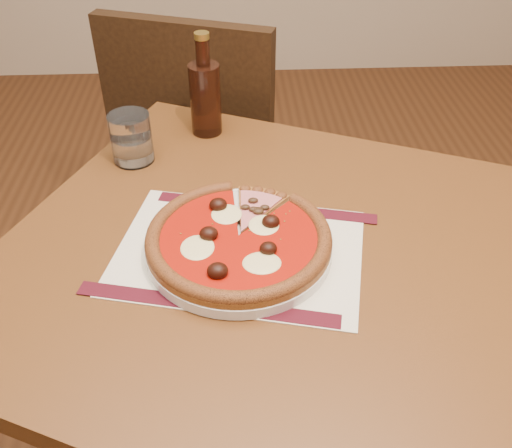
{
  "coord_description": "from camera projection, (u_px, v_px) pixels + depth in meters",
  "views": [
    {
      "loc": [
        0.38,
        -0.13,
        1.35
      ],
      "look_at": [
        0.41,
        0.58,
        0.78
      ],
      "focal_mm": 40.0,
      "sensor_mm": 36.0,
      "label": 1
    }
  ],
  "objects": [
    {
      "name": "water_glass",
      "position": [
        131.0,
        138.0,
        1.09
      ],
      "size": [
        0.1,
        0.1,
        0.1
      ],
      "primitive_type": "cylinder",
      "rotation": [
        0.0,
        0.0,
        -0.24
      ],
      "color": "white",
      "rests_on": "table"
    },
    {
      "name": "table",
      "position": [
        257.0,
        291.0,
        0.98
      ],
      "size": [
        1.05,
        1.05,
        0.75
      ],
      "rotation": [
        0.0,
        0.0,
        -0.41
      ],
      "color": "brown",
      "rests_on": "ground"
    },
    {
      "name": "bottle",
      "position": [
        205.0,
        95.0,
        1.16
      ],
      "size": [
        0.06,
        0.06,
        0.21
      ],
      "color": "#33160C",
      "rests_on": "table"
    },
    {
      "name": "chair_far",
      "position": [
        206.0,
        150.0,
        1.59
      ],
      "size": [
        0.55,
        0.55,
        0.92
      ],
      "rotation": [
        0.0,
        0.0,
        2.8
      ],
      "color": "black",
      "rests_on": "ground"
    },
    {
      "name": "pizza",
      "position": [
        239.0,
        237.0,
        0.89
      ],
      "size": [
        0.29,
        0.29,
        0.04
      ],
      "color": "#9E5A26",
      "rests_on": "plate"
    },
    {
      "name": "ham_slice",
      "position": [
        265.0,
        209.0,
        0.95
      ],
      "size": [
        0.09,
        0.13,
        0.02
      ],
      "rotation": [
        0.0,
        0.0,
        1.21
      ],
      "color": "#9E5A26",
      "rests_on": "plate"
    },
    {
      "name": "plate",
      "position": [
        239.0,
        247.0,
        0.9
      ],
      "size": [
        0.29,
        0.29,
        0.02
      ],
      "primitive_type": "cylinder",
      "color": "white",
      "rests_on": "placemat"
    },
    {
      "name": "placemat",
      "position": [
        239.0,
        252.0,
        0.91
      ],
      "size": [
        0.44,
        0.36,
        0.0
      ],
      "primitive_type": "cube",
      "rotation": [
        0.0,
        0.0,
        -0.23
      ],
      "color": "beige",
      "rests_on": "table"
    }
  ]
}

